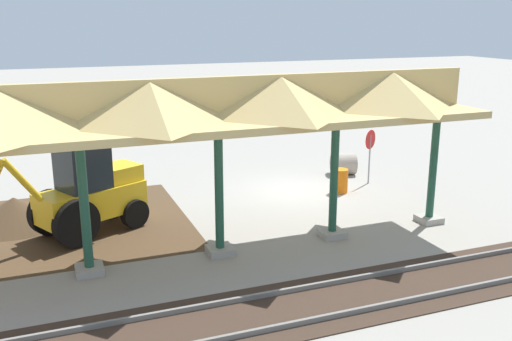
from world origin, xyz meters
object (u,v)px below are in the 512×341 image
backhoe (86,193)px  concrete_pipe (343,164)px  traffic_barrel (340,181)px  stop_sign (370,145)px

backhoe → concrete_pipe: size_ratio=4.45×
backhoe → traffic_barrel: backhoe is taller
backhoe → traffic_barrel: 9.28m
stop_sign → concrete_pipe: bearing=-80.6°
concrete_pipe → traffic_barrel: (1.38, 2.21, 0.00)m
concrete_pipe → traffic_barrel: bearing=58.0°
concrete_pipe → traffic_barrel: traffic_barrel is taller
backhoe → concrete_pipe: 11.06m
stop_sign → backhoe: backhoe is taller
concrete_pipe → traffic_barrel: 2.61m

